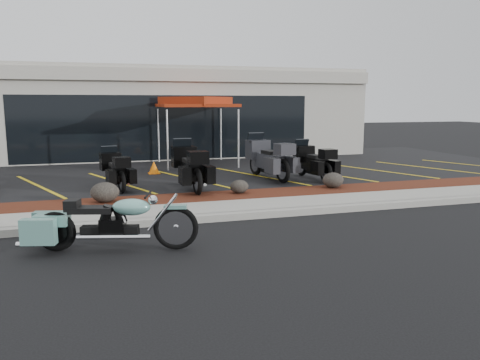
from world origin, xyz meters
name	(u,v)px	position (x,y,z in m)	size (l,w,h in m)	color
ground	(245,230)	(0.00, 0.00, 0.00)	(90.00, 90.00, 0.00)	black
curb	(233,216)	(0.00, 0.90, 0.07)	(24.00, 0.25, 0.15)	gray
sidewalk	(225,209)	(0.00, 1.60, 0.07)	(24.00, 1.20, 0.15)	gray
mulch_bed	(212,199)	(0.00, 2.80, 0.08)	(24.00, 1.20, 0.16)	#3E100E
upper_lot	(178,170)	(0.00, 8.20, 0.07)	(26.00, 9.60, 0.15)	black
dealership_building	(156,113)	(0.00, 14.47, 2.01)	(18.00, 8.16, 4.00)	#A3A094
boulder_left	(105,192)	(-2.62, 2.79, 0.40)	(0.67, 0.56, 0.48)	black
boulder_mid	(239,187)	(0.75, 2.94, 0.33)	(0.49, 0.41, 0.35)	black
boulder_right	(333,180)	(3.48, 2.96, 0.37)	(0.60, 0.50, 0.43)	black
hero_cruiser	(176,221)	(-1.51, -0.87, 0.51)	(2.87, 0.73, 1.01)	#6DAAA0
touring_black_front	(110,165)	(-2.44, 5.27, 0.72)	(1.95, 0.75, 1.14)	black
touring_black_mid	(183,161)	(-0.42, 4.73, 0.82)	(2.32, 0.89, 1.35)	black
touring_grey	(256,154)	(2.18, 5.83, 0.85)	(2.41, 0.92, 1.40)	#333338
touring_black_rear	(302,157)	(3.56, 5.28, 0.75)	(2.06, 0.79, 1.20)	black
traffic_cone	(154,167)	(-0.99, 7.13, 0.36)	(0.36, 0.36, 0.42)	orange
popup_canopy	(196,103)	(0.86, 9.01, 2.48)	(3.28, 3.28, 2.57)	silver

